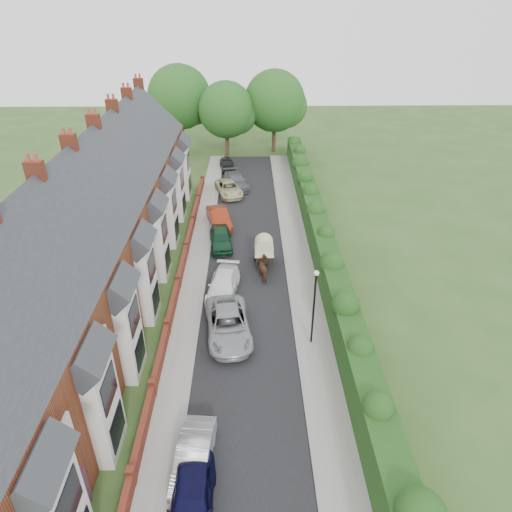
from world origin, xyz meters
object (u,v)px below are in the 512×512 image
(lamppost, at_px, (314,299))
(car_black, at_px, (227,164))
(horse_cart, at_px, (264,248))
(car_white, at_px, (223,285))
(car_grey, at_px, (236,181))
(horse, at_px, (265,269))
(car_silver_a, at_px, (194,457))
(car_beige, at_px, (229,188))
(car_red, at_px, (219,218))
(car_silver_b, at_px, (228,324))
(car_green, at_px, (221,238))
(car_navy, at_px, (192,500))

(lamppost, height_order, car_black, lamppost)
(car_black, height_order, horse_cart, horse_cart)
(car_white, xyz_separation_m, car_grey, (0.43, 20.02, 0.04))
(lamppost, height_order, horse, lamppost)
(car_silver_a, relative_size, car_beige, 0.84)
(horse_cart, bearing_deg, car_red, 119.62)
(car_silver_a, distance_m, car_beige, 31.60)
(car_red, distance_m, horse_cart, 7.81)
(car_white, distance_m, car_beige, 18.02)
(car_white, bearing_deg, car_black, 99.15)
(lamppost, bearing_deg, car_silver_b, 169.95)
(car_red, height_order, car_black, car_red)
(car_black, bearing_deg, car_white, -97.01)
(car_grey, xyz_separation_m, horse_cart, (2.54, -16.08, 0.64))
(lamppost, relative_size, car_red, 1.12)
(car_green, bearing_deg, car_silver_a, -96.65)
(car_silver_b, relative_size, car_black, 1.42)
(car_silver_a, relative_size, car_red, 0.90)
(lamppost, height_order, car_white, lamppost)
(car_silver_b, distance_m, car_white, 4.52)
(car_silver_a, bearing_deg, car_red, 95.62)
(lamppost, distance_m, horse, 8.09)
(car_black, distance_m, horse_cart, 22.01)
(car_beige, height_order, car_grey, car_grey)
(car_white, bearing_deg, horse, 40.00)
(car_navy, xyz_separation_m, car_silver_a, (-0.13, 2.00, -0.08))
(car_red, bearing_deg, car_navy, -103.92)
(lamppost, relative_size, car_navy, 1.14)
(lamppost, xyz_separation_m, car_grey, (-5.09, 25.40, -2.57))
(car_red, bearing_deg, horse_cart, -75.04)
(car_silver_a, bearing_deg, car_grey, 93.25)
(car_silver_a, height_order, car_red, car_red)
(car_navy, bearing_deg, car_white, 86.75)
(car_green, bearing_deg, car_black, 84.36)
(car_silver_b, bearing_deg, car_black, 85.05)
(lamppost, xyz_separation_m, car_black, (-6.22, 31.01, -2.62))
(car_silver_b, bearing_deg, horse_cart, 66.55)
(lamppost, distance_m, car_white, 8.14)
(lamppost, bearing_deg, car_white, 135.76)
(car_silver_a, relative_size, car_black, 1.05)
(car_grey, distance_m, horse_cart, 16.29)
(car_navy, height_order, car_beige, car_navy)
(car_silver_b, xyz_separation_m, car_grey, (-0.09, 24.51, -0.05))
(car_green, height_order, car_black, car_green)
(car_silver_a, relative_size, car_green, 0.96)
(car_beige, bearing_deg, car_grey, 57.17)
(horse, bearing_deg, car_white, 18.82)
(car_grey, xyz_separation_m, car_black, (-1.13, 5.61, -0.05))
(car_silver_b, xyz_separation_m, car_black, (-1.22, 30.12, -0.11))
(car_red, xyz_separation_m, car_black, (0.18, 14.93, -0.08))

